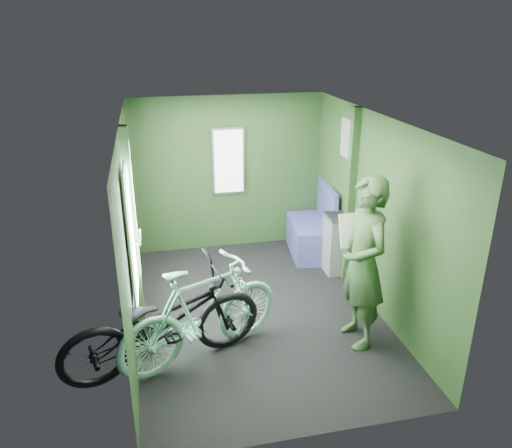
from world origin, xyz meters
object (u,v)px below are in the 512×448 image
at_px(bicycle_mint, 204,358).
at_px(passenger, 363,263).
at_px(bicycle_black, 168,368).
at_px(waste_box, 335,244).
at_px(bench_seat, 312,234).

bearing_deg(bicycle_mint, passenger, -115.14).
bearing_deg(passenger, bicycle_black, -92.26).
distance_m(passenger, waste_box, 1.70).
relative_size(bicycle_black, waste_box, 2.43).
distance_m(bicycle_mint, passenger, 1.92).
relative_size(bicycle_black, bicycle_mint, 1.11).
relative_size(passenger, bench_seat, 1.76).
height_order(bicycle_black, bench_seat, bench_seat).
xyz_separation_m(bicycle_black, waste_box, (2.38, 1.63, 0.42)).
bearing_deg(passenger, bench_seat, 171.16).
xyz_separation_m(passenger, bench_seat, (0.21, 2.24, -0.62)).
height_order(bicycle_black, bicycle_mint, bicycle_black).
relative_size(bicycle_mint, waste_box, 2.18).
bearing_deg(waste_box, bicycle_mint, -142.13).
bearing_deg(bench_seat, bicycle_mint, -124.12).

